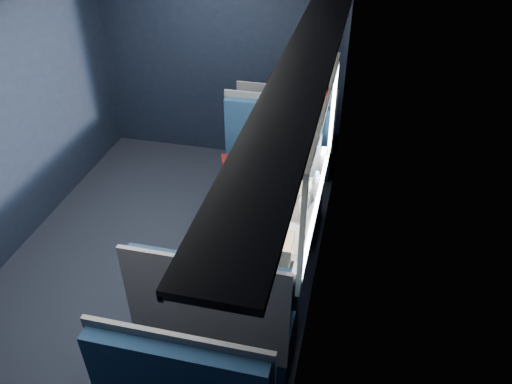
% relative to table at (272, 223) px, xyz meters
% --- Properties ---
extents(ground, '(2.80, 4.20, 0.01)m').
position_rel_table_xyz_m(ground, '(-1.03, 0.00, -0.67)').
color(ground, black).
extents(room_shell, '(3.00, 4.40, 2.40)m').
position_rel_table_xyz_m(room_shell, '(-1.01, 0.00, 0.81)').
color(room_shell, black).
rests_on(room_shell, ground).
extents(table, '(0.62, 1.00, 0.74)m').
position_rel_table_xyz_m(table, '(0.00, 0.00, 0.00)').
color(table, '#54565E').
rests_on(table, ground).
extents(seat_bay_near, '(1.04, 0.62, 1.26)m').
position_rel_table_xyz_m(seat_bay_near, '(-0.20, 0.87, -0.24)').
color(seat_bay_near, '#0D203B').
rests_on(seat_bay_near, ground).
extents(seat_bay_far, '(1.04, 0.62, 1.26)m').
position_rel_table_xyz_m(seat_bay_far, '(-0.18, -0.87, -0.25)').
color(seat_bay_far, '#0D203B').
rests_on(seat_bay_far, ground).
extents(seat_row_front, '(1.04, 0.51, 1.16)m').
position_rel_table_xyz_m(seat_row_front, '(-0.18, 1.80, -0.25)').
color(seat_row_front, '#0D203B').
rests_on(seat_row_front, ground).
extents(man, '(0.53, 0.56, 1.32)m').
position_rel_table_xyz_m(man, '(0.07, 0.70, 0.06)').
color(man, black).
rests_on(man, ground).
extents(woman, '(0.53, 0.56, 1.32)m').
position_rel_table_xyz_m(woman, '(0.07, -0.71, 0.06)').
color(woman, black).
rests_on(woman, ground).
extents(papers, '(0.56, 0.78, 0.01)m').
position_rel_table_xyz_m(papers, '(0.02, -0.06, 0.08)').
color(papers, white).
rests_on(papers, table).
extents(laptop, '(0.27, 0.33, 0.22)m').
position_rel_table_xyz_m(laptop, '(0.20, 0.10, 0.14)').
color(laptop, silver).
rests_on(laptop, table).
extents(bottle_small, '(0.06, 0.06, 0.22)m').
position_rel_table_xyz_m(bottle_small, '(0.30, 0.38, 0.17)').
color(bottle_small, silver).
rests_on(bottle_small, table).
extents(cup, '(0.08, 0.08, 0.10)m').
position_rel_table_xyz_m(cup, '(0.23, 0.44, 0.13)').
color(cup, white).
rests_on(cup, table).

